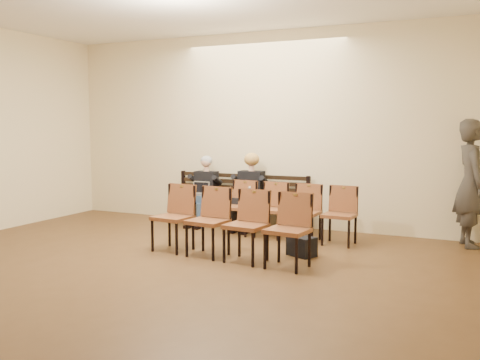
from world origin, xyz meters
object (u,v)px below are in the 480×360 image
at_px(bag, 302,246).
at_px(chair_row_back, 226,224).
at_px(seated_man, 204,192).
at_px(water_bottle, 250,200).
at_px(bench, 238,214).
at_px(laptop, 197,195).
at_px(passerby, 471,174).
at_px(chair_row_front, 287,211).
at_px(seated_woman, 249,194).

distance_m(bag, chair_row_back, 1.12).
height_order(seated_man, water_bottle, seated_man).
height_order(bench, laptop, laptop).
distance_m(passerby, chair_row_front, 2.84).
distance_m(bench, passerby, 3.96).
xyz_separation_m(bench, seated_man, (-0.63, -0.12, 0.38)).
distance_m(seated_man, passerby, 4.52).
distance_m(water_bottle, chair_row_front, 0.80).
bearing_deg(chair_row_back, chair_row_front, 84.18).
bearing_deg(laptop, bench, 18.42).
relative_size(bag, passerby, 0.17).
relative_size(seated_woman, water_bottle, 5.77).
distance_m(seated_man, chair_row_front, 1.90).
relative_size(seated_woman, passerby, 0.57).
bearing_deg(bag, chair_row_back, -146.96).
bearing_deg(bag, chair_row_front, 120.54).
distance_m(seated_woman, chair_row_back, 2.16).
height_order(water_bottle, passerby, passerby).
xyz_separation_m(laptop, chair_row_back, (1.52, -1.89, -0.08)).
relative_size(seated_man, chair_row_front, 0.55).
xyz_separation_m(seated_woman, chair_row_back, (0.58, -2.08, -0.14)).
relative_size(seated_man, water_bottle, 5.56).
bearing_deg(seated_man, seated_woman, 0.00).
height_order(bench, bag, bench).
distance_m(laptop, water_bottle, 1.09).
xyz_separation_m(bench, seated_woman, (0.28, -0.12, 0.40)).
xyz_separation_m(seated_man, laptop, (-0.03, -0.19, -0.03)).
height_order(seated_woman, laptop, seated_woman).
relative_size(seated_woman, laptop, 3.78).
distance_m(laptop, chair_row_front, 1.88).
height_order(bench, seated_woman, seated_woman).
height_order(seated_man, bag, seated_man).
height_order(bag, chair_row_back, chair_row_back).
bearing_deg(seated_man, bench, 10.76).
relative_size(bench, laptop, 7.83).
height_order(chair_row_front, chair_row_back, chair_row_back).
relative_size(bench, chair_row_front, 1.18).
relative_size(bench, chair_row_back, 1.10).
distance_m(chair_row_front, chair_row_back, 1.58).
relative_size(bench, seated_man, 2.15).
bearing_deg(seated_woman, bench, 156.84).
xyz_separation_m(bench, chair_row_front, (1.18, -0.65, 0.23)).
bearing_deg(water_bottle, laptop, 174.37).
bearing_deg(water_bottle, seated_woman, 115.67).
bearing_deg(bench, water_bottle, -44.54).
bearing_deg(laptop, seated_woman, 4.76).
bearing_deg(seated_woman, seated_man, 180.00).
bearing_deg(chair_row_front, laptop, 172.07).
bearing_deg(passerby, water_bottle, 79.57).
bearing_deg(chair_row_front, passerby, 16.65).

